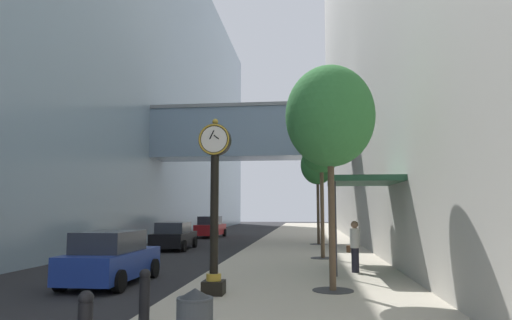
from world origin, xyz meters
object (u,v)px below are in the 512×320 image
street_clock (214,196)px  street_tree_near (330,117)px  car_blue_near (111,258)px  car_black_far (174,236)px  car_red_mid (210,227)px  street_tree_mid_far (318,166)px  pedestrian_walking (355,245)px  bollard_second (145,295)px  street_tree_mid_near (321,151)px

street_clock → street_tree_near: size_ratio=0.74×
car_blue_near → car_black_far: bearing=97.6°
street_tree_near → car_red_mid: street_tree_near is taller
street_tree_mid_far → pedestrian_walking: size_ratio=3.52×
street_clock → car_black_far: bearing=110.5°
bollard_second → street_tree_near: bearing=47.4°
street_clock → pedestrian_walking: bearing=48.8°
street_clock → street_tree_near: (3.07, 0.91, 2.22)m
car_red_mid → car_black_far: bearing=-88.1°
street_clock → street_tree_near: bearing=16.5°
street_tree_mid_near → pedestrian_walking: size_ratio=3.35×
car_blue_near → street_tree_mid_far: bearing=66.2°
street_tree_near → car_black_far: 16.17m
street_tree_mid_near → car_black_far: 10.60m
street_tree_mid_near → street_clock: bearing=-108.6°
car_blue_near → street_tree_near: bearing=-9.6°
bollard_second → street_tree_mid_near: bearing=73.0°
pedestrian_walking → bollard_second: bearing=-121.2°
street_clock → car_black_far: street_clock is taller
street_clock → car_red_mid: 26.50m
street_tree_mid_near → street_tree_mid_far: size_ratio=0.95×
street_tree_near → street_tree_mid_near: street_tree_near is taller
street_tree_near → car_black_far: size_ratio=1.44×
street_clock → street_tree_mid_far: size_ratio=0.74×
street_clock → car_black_far: (-5.28, 14.13, -1.88)m
street_tree_mid_near → pedestrian_walking: street_tree_mid_near is taller
street_tree_mid_far → car_red_mid: (-8.74, 8.51, -4.24)m
bollard_second → street_tree_mid_near: 13.52m
street_tree_near → car_blue_near: street_tree_near is taller
street_tree_near → street_tree_mid_far: street_tree_mid_far is taller
pedestrian_walking → car_blue_near: (-7.70, -2.57, -0.28)m
street_tree_near → pedestrian_walking: 5.39m
street_clock → car_black_far: size_ratio=1.07×
street_tree_mid_near → pedestrian_walking: bearing=-77.9°
pedestrian_walking → car_blue_near: bearing=-161.6°
pedestrian_walking → car_black_far: pedestrian_walking is taller
street_clock → street_tree_mid_near: (3.07, 9.11, 2.30)m
street_tree_near → car_red_mid: size_ratio=1.40×
bollard_second → car_red_mid: (-5.00, 28.98, 0.15)m
car_red_mid → street_tree_mid_near: bearing=-62.4°
pedestrian_walking → car_blue_near: size_ratio=0.43×
street_tree_mid_near → street_tree_near: bearing=-90.0°
car_blue_near → car_black_far: (-1.61, 12.09, -0.03)m
bollard_second → car_black_far: car_black_far is taller
street_clock → car_blue_near: size_ratio=1.11×
car_red_mid → pedestrian_walking: bearing=-65.4°
street_tree_near → street_tree_mid_far: 16.40m
bollard_second → car_black_far: 17.90m
pedestrian_walking → car_blue_near: 8.12m
street_tree_mid_far → car_blue_near: (-6.74, -15.27, -4.28)m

